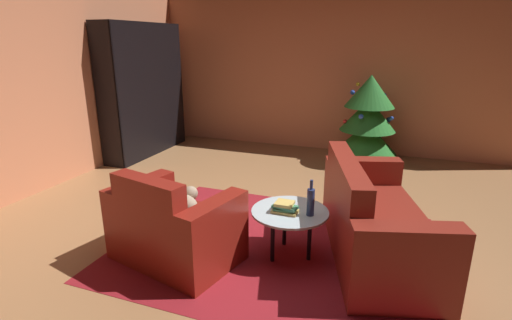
% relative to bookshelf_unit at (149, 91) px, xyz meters
% --- Properties ---
extents(ground_plane, '(8.14, 8.14, 0.00)m').
position_rel_bookshelf_unit_xyz_m(ground_plane, '(2.92, -2.22, -1.04)').
color(ground_plane, '#9B6C42').
extents(wall_back, '(6.45, 0.06, 2.69)m').
position_rel_bookshelf_unit_xyz_m(wall_back, '(2.92, 1.20, 0.31)').
color(wall_back, '#D47D54').
rests_on(wall_back, ground).
extents(wall_left, '(0.06, 6.90, 2.69)m').
position_rel_bookshelf_unit_xyz_m(wall_left, '(-0.27, -2.22, 0.31)').
color(wall_left, '#D47D54').
rests_on(wall_left, ground).
extents(area_rug, '(2.81, 2.25, 0.01)m').
position_rel_bookshelf_unit_xyz_m(area_rug, '(2.98, -2.40, -1.03)').
color(area_rug, maroon).
rests_on(area_rug, ground).
extents(bookshelf_unit, '(0.39, 1.78, 2.12)m').
position_rel_bookshelf_unit_xyz_m(bookshelf_unit, '(0.00, 0.00, 0.00)').
color(bookshelf_unit, black).
rests_on(bookshelf_unit, ground).
extents(armchair_red, '(1.18, 0.93, 0.83)m').
position_rel_bookshelf_unit_xyz_m(armchair_red, '(2.22, -2.90, -0.74)').
color(armchair_red, maroon).
rests_on(armchair_red, ground).
extents(couch_red, '(1.23, 1.87, 0.87)m').
position_rel_bookshelf_unit_xyz_m(couch_red, '(3.83, -2.21, -0.74)').
color(couch_red, maroon).
rests_on(couch_red, ground).
extents(coffee_table, '(0.67, 0.67, 0.43)m').
position_rel_bookshelf_unit_xyz_m(coffee_table, '(3.14, -2.49, -0.65)').
color(coffee_table, black).
rests_on(coffee_table, ground).
extents(book_stack_on_table, '(0.22, 0.16, 0.09)m').
position_rel_bookshelf_unit_xyz_m(book_stack_on_table, '(3.11, -2.54, -0.56)').
color(book_stack_on_table, '#DAB554').
rests_on(book_stack_on_table, coffee_table).
extents(bottle_on_table, '(0.06, 0.06, 0.32)m').
position_rel_bookshelf_unit_xyz_m(bottle_on_table, '(3.32, -2.52, -0.48)').
color(bottle_on_table, navy).
rests_on(bottle_on_table, coffee_table).
extents(decorated_tree, '(0.94, 0.94, 1.36)m').
position_rel_bookshelf_unit_xyz_m(decorated_tree, '(3.52, 0.57, -0.33)').
color(decorated_tree, brown).
rests_on(decorated_tree, ground).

